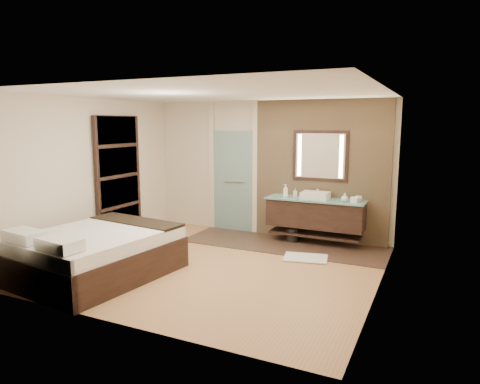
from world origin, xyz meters
The scene contains 15 objects.
floor centered at (0.00, 0.00, 0.00)m, with size 5.00×5.00×0.00m, color #AE7149.
tile_strip centered at (0.60, 1.60, 0.01)m, with size 3.80×1.30×0.01m, color #37251E.
stone_wall centered at (1.10, 2.21, 1.35)m, with size 2.60×0.08×2.70m, color tan.
vanity centered at (1.10, 1.92, 0.58)m, with size 1.85×0.55×0.88m.
mirror_unit centered at (1.10, 2.16, 1.65)m, with size 1.06×0.04×0.96m.
frosted_door centered at (-0.75, 2.20, 1.14)m, with size 1.10×0.12×2.70m.
shoji_partition centered at (-2.43, 0.60, 1.21)m, with size 0.06×1.20×2.40m.
bed centered at (-1.38, -1.16, 0.35)m, with size 1.98×2.35×0.83m.
bath_mat centered at (1.22, 0.95, 0.02)m, with size 0.72×0.50×0.02m, color silver.
waste_bin centered at (0.68, 1.85, 0.14)m, with size 0.22×0.22×0.27m, color black.
tissue_box centered at (1.83, 1.80, 0.92)m, with size 0.12×0.12×0.10m, color white.
soap_bottle_a centered at (0.54, 1.83, 0.99)m, with size 0.10×0.10×0.25m, color white.
soap_bottle_b centered at (0.68, 1.98, 0.94)m, with size 0.07×0.07×0.16m, color #B2B2B2.
soap_bottle_c centered at (1.66, 1.82, 0.95)m, with size 0.13×0.13×0.16m, color silver.
cup centered at (1.87, 1.97, 0.91)m, with size 0.13×0.13×0.10m, color silver.
Camera 1 is at (3.17, -5.80, 2.27)m, focal length 32.00 mm.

